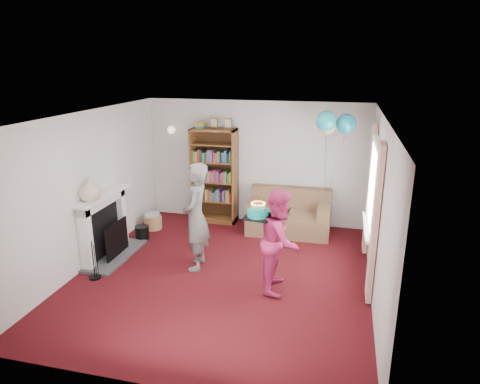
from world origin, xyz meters
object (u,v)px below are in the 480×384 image
(person_striped, at_px, (196,217))
(person_magenta, at_px, (280,240))
(bookcase, at_px, (215,177))
(sofa, at_px, (289,216))
(birthday_cake, at_px, (258,213))

(person_striped, bearing_deg, person_magenta, 67.10)
(person_striped, bearing_deg, bookcase, -179.98)
(sofa, distance_m, person_striped, 2.34)
(bookcase, bearing_deg, person_striped, -80.98)
(bookcase, bearing_deg, birthday_cake, -60.51)
(bookcase, height_order, person_magenta, bookcase)
(person_magenta, bearing_deg, birthday_cake, 92.82)
(person_striped, distance_m, person_magenta, 1.44)
(sofa, distance_m, person_magenta, 2.29)
(sofa, relative_size, person_striped, 0.91)
(birthday_cake, bearing_deg, bookcase, 119.49)
(sofa, distance_m, birthday_cake, 2.43)
(sofa, bearing_deg, bookcase, 171.36)
(birthday_cake, bearing_deg, person_striped, 160.82)
(bookcase, distance_m, person_magenta, 3.03)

